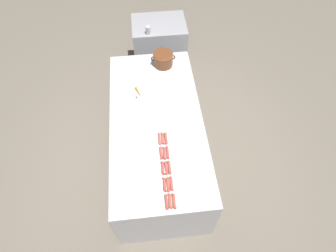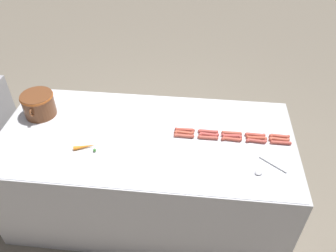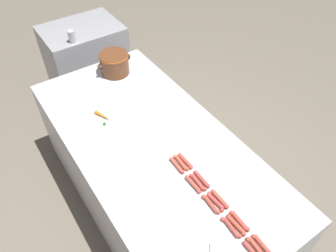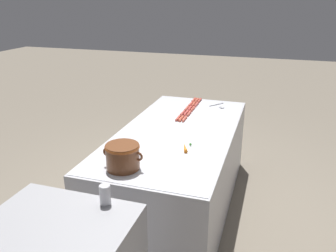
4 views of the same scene
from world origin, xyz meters
TOP-DOWN VIEW (x-y plane):
  - ground_plane at (0.00, 0.00)m, footprint 20.00×20.00m
  - griddle_counter at (0.00, 0.00)m, footprint 1.09×2.30m
  - back_cabinet at (0.19, 1.74)m, footprint 0.82×0.62m
  - hot_dog_1 at (0.01, -0.85)m, footprint 0.04×0.16m
  - hot_dog_2 at (0.01, -0.66)m, footprint 0.04×0.16m
  - hot_dog_3 at (0.01, -0.48)m, footprint 0.03×0.16m
  - hot_dog_4 at (0.01, -0.30)m, footprint 0.03×0.16m
  - hot_dog_5 at (0.05, -1.02)m, footprint 0.04×0.16m
  - hot_dog_6 at (0.05, -0.85)m, footprint 0.03×0.16m
  - hot_dog_7 at (0.05, -0.66)m, footprint 0.04×0.16m
  - hot_dog_8 at (0.05, -0.49)m, footprint 0.04×0.16m
  - hot_dog_9 at (0.05, -0.30)m, footprint 0.04×0.16m
  - hot_dog_10 at (0.08, -1.03)m, footprint 0.04×0.16m
  - hot_dog_11 at (0.08, -0.84)m, footprint 0.03×0.16m
  - hot_dog_12 at (0.08, -0.66)m, footprint 0.03×0.16m
  - hot_dog_13 at (0.08, -0.48)m, footprint 0.03×0.16m
  - hot_dog_14 at (0.08, -0.30)m, footprint 0.03×0.16m
  - bean_pot at (0.17, 0.91)m, footprint 0.33×0.27m
  - carrot at (-0.19, 0.42)m, footprint 0.09×0.18m
  - soda_can at (0.02, 1.49)m, footprint 0.07×0.07m

SIDE VIEW (x-z plane):
  - ground_plane at x=0.00m, z-range 0.00..0.00m
  - griddle_counter at x=0.00m, z-range 0.00..0.86m
  - back_cabinet at x=0.19m, z-range 0.00..0.94m
  - hot_dog_1 at x=0.01m, z-range 0.86..0.89m
  - hot_dog_2 at x=0.01m, z-range 0.86..0.89m
  - hot_dog_3 at x=0.01m, z-range 0.86..0.89m
  - hot_dog_4 at x=0.01m, z-range 0.86..0.89m
  - hot_dog_5 at x=0.05m, z-range 0.86..0.89m
  - hot_dog_6 at x=0.05m, z-range 0.86..0.89m
  - hot_dog_7 at x=0.05m, z-range 0.86..0.89m
  - hot_dog_8 at x=0.05m, z-range 0.86..0.89m
  - hot_dog_9 at x=0.05m, z-range 0.86..0.89m
  - hot_dog_10 at x=0.08m, z-range 0.86..0.89m
  - hot_dog_11 at x=0.08m, z-range 0.86..0.89m
  - hot_dog_12 at x=0.08m, z-range 0.86..0.89m
  - hot_dog_13 at x=0.08m, z-range 0.86..0.89m
  - hot_dog_14 at x=0.08m, z-range 0.86..0.89m
  - carrot at x=-0.19m, z-range 0.86..0.89m
  - bean_pot at x=0.17m, z-range 0.87..1.07m
  - soda_can at x=0.02m, z-range 0.94..1.07m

